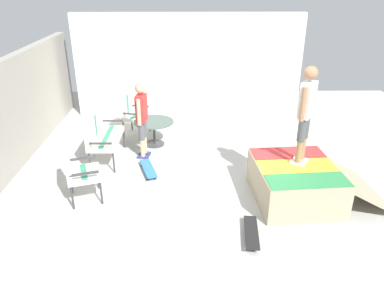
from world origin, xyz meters
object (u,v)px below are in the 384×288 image
person_watching (142,115)px  skateboard_spare (251,232)px  skate_ramp (297,182)px  patio_bench (101,132)px  patio_chair_near_house (131,111)px  person_skater (306,109)px  patio_chair_by_wall (76,168)px  patio_table (154,128)px  skateboard_by_bench (148,169)px

person_watching → skateboard_spare: (-2.75, -1.88, -0.85)m
skate_ramp → patio_bench: patio_bench is taller
patio_chair_near_house → person_skater: bearing=-130.9°
patio_chair_by_wall → person_skater: (0.08, -3.79, 1.00)m
skate_ramp → person_skater: size_ratio=1.37×
patio_chair_near_house → patio_chair_by_wall: size_ratio=1.00×
patio_chair_by_wall → patio_table: size_ratio=1.13×
patio_bench → skateboard_by_bench: (-0.60, -1.01, -0.53)m
person_skater → person_watching: bearing=60.8°
patio_chair_near_house → skateboard_spare: (-3.97, -2.28, -0.53)m
skate_ramp → patio_chair_by_wall: (0.02, 3.76, 0.29)m
patio_chair_by_wall → skateboard_by_bench: patio_chair_by_wall is taller
skate_ramp → patio_chair_near_house: bearing=47.8°
patio_table → skateboard_by_bench: (-1.33, 0.02, -0.32)m
person_watching → person_skater: bearing=-119.2°
person_skater → skateboard_by_bench: person_skater is taller
patio_chair_by_wall → skateboard_by_bench: size_ratio=1.24×
patio_chair_near_house → person_skater: person_skater is taller
patio_table → skateboard_spare: 3.77m
patio_table → person_watching: 0.83m
person_watching → person_skater: person_skater is taller
person_watching → skateboard_spare: 3.44m
skate_ramp → person_watching: (1.69, 2.82, 0.61)m
skate_ramp → patio_bench: (1.57, 3.67, 0.29)m
patio_table → skateboard_spare: (-3.36, -1.70, -0.32)m
patio_chair_near_house → person_skater: 4.41m
patio_table → person_skater: 3.66m
person_skater → patio_bench: bearing=68.3°
patio_chair_near_house → patio_chair_by_wall: bearing=169.4°
person_skater → skateboard_spare: size_ratio=2.04×
patio_chair_near_house → skateboard_spare: patio_chair_near_house is taller
skate_ramp → skateboard_by_bench: (0.97, 2.65, -0.24)m
patio_chair_near_house → skateboard_by_bench: size_ratio=1.24×
patio_bench → skateboard_by_bench: size_ratio=1.53×
person_watching → skateboard_by_bench: size_ratio=1.97×
person_watching → patio_chair_by_wall: bearing=150.7°
skate_ramp → person_watching: bearing=59.0°
patio_bench → patio_chair_by_wall: size_ratio=1.23×
person_skater → skate_ramp: bearing=163.9°
skate_ramp → patio_table: size_ratio=2.54×
person_skater → patio_chair_by_wall: bearing=91.3°
patio_chair_by_wall → person_skater: bearing=-88.7°
person_watching → person_skater: 3.33m
skate_ramp → person_skater: (0.10, -0.03, 1.29)m
patio_chair_by_wall → person_watching: person_watching is taller
patio_table → person_watching: size_ratio=0.56×
person_skater → patio_table: bearing=50.4°
patio_chair_near_house → patio_chair_by_wall: same height
patio_chair_near_house → patio_table: bearing=-136.5°
skateboard_by_bench → skate_ramp: bearing=-110.0°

